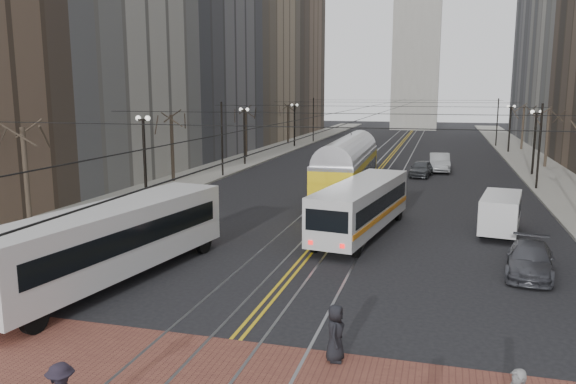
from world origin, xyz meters
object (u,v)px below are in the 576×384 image
Objects in this scene: rear_bus at (362,209)px; cargo_van at (500,215)px; sedan_parked at (530,259)px; pedestrian_a at (335,333)px; sedan_grey at (421,168)px; streetcar at (348,175)px; sedan_silver at (439,163)px; transit_bus at (112,244)px.

cargo_van is (7.06, 2.03, -0.35)m from rear_bus.
cargo_van is 1.08× the size of sedan_parked.
cargo_van is at bearing -21.08° from pedestrian_a.
sedan_parked is at bearing -71.34° from sedan_grey.
sedan_grey is at bearing 68.44° from streetcar.
cargo_van reaches higher than sedan_parked.
rear_bus is at bearing -100.54° from sedan_silver.
sedan_grey is at bearing -3.17° from pedestrian_a.
streetcar is 3.36× the size of sedan_grey.
cargo_van is at bearing 102.90° from sedan_parked.
rear_bus is at bearing 156.23° from sedan_parked.
transit_bus is at bearing -101.10° from sedan_grey.
transit_bus is 19.68m from cargo_van.
transit_bus is 33.89m from sedan_grey.
transit_bus is 2.84× the size of sedan_grey.
transit_bus reaches higher than sedan_grey.
rear_bus is at bearing -88.49° from sedan_grey.
rear_bus reaches higher than sedan_silver.
streetcar reaches higher than transit_bus.
streetcar is at bearing 6.96° from pedestrian_a.
transit_bus is at bearing -108.31° from streetcar.
rear_bus is 22.20m from sedan_grey.
pedestrian_a is at bearing -115.31° from sedan_parked.
rear_bus reaches higher than pedestrian_a.
transit_bus reaches higher than pedestrian_a.
streetcar reaches higher than sedan_grey.
transit_bus is 37.90m from sedan_silver.
rear_bus reaches higher than sedan_grey.
streetcar is 17.25m from sedan_silver.
pedestrian_a is (9.75, -4.27, -0.68)m from transit_bus.
rear_bus is 2.43× the size of sedan_parked.
transit_bus is at bearing -153.57° from sedan_parked.
rear_bus is at bearing -77.48° from streetcar.
streetcar is 12.16m from cargo_van.
sedan_grey is 2.61× the size of pedestrian_a.
cargo_van is at bearing 46.59° from transit_bus.
sedan_silver is at bearing 106.85° from cargo_van.
sedan_silver reaches higher than pedestrian_a.
pedestrian_a is (3.67, -24.04, -0.86)m from streetcar.
rear_bus is 14.42m from pedestrian_a.
transit_bus is at bearing -133.11° from cargo_van.
sedan_grey is 0.82× the size of sedan_silver.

